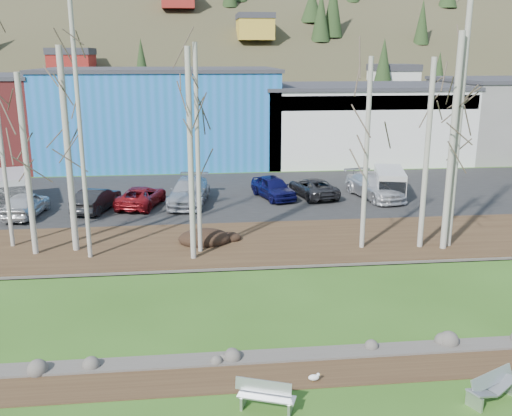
{
  "coord_description": "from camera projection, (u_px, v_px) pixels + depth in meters",
  "views": [
    {
      "loc": [
        -3.16,
        -13.26,
        9.49
      ],
      "look_at": [
        -0.35,
        12.42,
        2.5
      ],
      "focal_mm": 40.0,
      "sensor_mm": 36.0,
      "label": 1
    }
  ],
  "objects": [
    {
      "name": "building_blue",
      "position": [
        162.0,
        115.0,
        51.24
      ],
      "size": [
        20.4,
        12.24,
        8.3
      ],
      "color": "#1B67AC",
      "rests_on": "ground"
    },
    {
      "name": "car_3",
      "position": [
        189.0,
        192.0,
        36.61
      ],
      "size": [
        3.03,
        5.82,
        1.61
      ],
      "primitive_type": "imported",
      "rotation": [
        0.0,
        0.0,
        -0.14
      ],
      "color": "#A8AAB0",
      "rests_on": "parking_lot"
    },
    {
      "name": "birch_0",
      "position": [
        27.0,
        166.0,
        26.52
      ],
      "size": [
        0.27,
        0.27,
        8.57
      ],
      "color": "#B3AEA3",
      "rests_on": "far_bank"
    },
    {
      "name": "parking_lot",
      "position": [
        241.0,
        195.0,
        39.5
      ],
      "size": [
        80.0,
        14.0,
        0.14
      ],
      "primitive_type": "cube",
      "color": "black",
      "rests_on": "ground"
    },
    {
      "name": "car_0",
      "position": [
        26.0,
        204.0,
        33.79
      ],
      "size": [
        2.14,
        4.49,
        1.48
      ],
      "primitive_type": "imported",
      "rotation": [
        0.0,
        0.0,
        3.05
      ],
      "color": "#BCBCBE",
      "rests_on": "parking_lot"
    },
    {
      "name": "car_1",
      "position": [
        97.0,
        199.0,
        35.01
      ],
      "size": [
        2.62,
        4.57,
        1.42
      ],
      "primitive_type": "imported",
      "rotation": [
        0.0,
        0.0,
        2.87
      ],
      "color": "black",
      "rests_on": "parking_lot"
    },
    {
      "name": "far_bank_rocks",
      "position": [
        266.0,
        266.0,
        26.37
      ],
      "size": [
        80.0,
        0.8,
        0.46
      ],
      "primitive_type": null,
      "color": "#47423D",
      "rests_on": "ground"
    },
    {
      "name": "far_bank",
      "position": [
        258.0,
        243.0,
        29.42
      ],
      "size": [
        80.0,
        7.0,
        0.15
      ],
      "primitive_type": "cube",
      "color": "#382616",
      "rests_on": "ground"
    },
    {
      "name": "van_white",
      "position": [
        389.0,
        184.0,
        38.17
      ],
      "size": [
        2.78,
        4.6,
        1.88
      ],
      "rotation": [
        0.0,
        0.0,
        -0.24
      ],
      "color": "silver",
      "rests_on": "parking_lot"
    },
    {
      "name": "van_grey",
      "position": [
        11.0,
        189.0,
        36.32
      ],
      "size": [
        3.08,
        4.94,
        2.01
      ],
      "rotation": [
        0.0,
        0.0,
        0.27
      ],
      "color": "silver",
      "rests_on": "parking_lot"
    },
    {
      "name": "car_2",
      "position": [
        141.0,
        196.0,
        36.03
      ],
      "size": [
        3.29,
        5.08,
        1.3
      ],
      "primitive_type": "imported",
      "rotation": [
        0.0,
        0.0,
        2.88
      ],
      "color": "maroon",
      "rests_on": "parking_lot"
    },
    {
      "name": "birch_4",
      "position": [
        191.0,
        157.0,
        25.76
      ],
      "size": [
        0.25,
        0.25,
        9.68
      ],
      "color": "#B3AEA3",
      "rests_on": "far_bank"
    },
    {
      "name": "car_6",
      "position": [
        375.0,
        186.0,
        38.15
      ],
      "size": [
        3.35,
        5.88,
        1.61
      ],
      "primitive_type": "imported",
      "rotation": [
        0.0,
        0.0,
        0.21
      ],
      "color": "silver",
      "rests_on": "parking_lot"
    },
    {
      "name": "bench_damaged",
      "position": [
        491.0,
        387.0,
        16.11
      ],
      "size": [
        1.78,
        1.25,
        0.77
      ],
      "rotation": [
        0.0,
        0.0,
        0.46
      ],
      "color": "silver",
      "rests_on": "ground"
    },
    {
      "name": "hillside",
      "position": [
        210.0,
        3.0,
        91.57
      ],
      "size": [
        160.0,
        72.0,
        35.0
      ],
      "primitive_type": null,
      "color": "#37351F",
      "rests_on": "ground"
    },
    {
      "name": "car_5",
      "position": [
        313.0,
        187.0,
        38.49
      ],
      "size": [
        3.09,
        5.02,
        1.3
      ],
      "primitive_type": "imported",
      "rotation": [
        0.0,
        0.0,
        3.36
      ],
      "color": "#2C2B2E",
      "rests_on": "parking_lot"
    },
    {
      "name": "river",
      "position": [
        279.0,
        303.0,
        22.44
      ],
      "size": [
        80.0,
        8.0,
        0.9
      ],
      "primitive_type": null,
      "color": "#142431",
      "rests_on": "ground"
    },
    {
      "name": "birch_7",
      "position": [
        452.0,
        145.0,
        27.04
      ],
      "size": [
        0.3,
        0.3,
        10.38
      ],
      "color": "#B3AEA3",
      "rests_on": "far_bank"
    },
    {
      "name": "ground",
      "position": [
        318.0,
        414.0,
        15.53
      ],
      "size": [
        200.0,
        200.0,
        0.0
      ],
      "primitive_type": "plane",
      "color": "#2C5217",
      "rests_on": "ground"
    },
    {
      "name": "birch_6",
      "position": [
        366.0,
        156.0,
        27.32
      ],
      "size": [
        0.23,
        0.23,
        9.26
      ],
      "color": "#B3AEA3",
      "rests_on": "far_bank"
    },
    {
      "name": "building_white",
      "position": [
        356.0,
        121.0,
        53.3
      ],
      "size": [
        18.36,
        12.24,
        6.8
      ],
      "color": "silver",
      "rests_on": "ground"
    },
    {
      "name": "birch_5",
      "position": [
        198.0,
        151.0,
        26.67
      ],
      "size": [
        0.21,
        0.21,
        9.87
      ],
      "color": "#B3AEA3",
      "rests_on": "far_bank"
    },
    {
      "name": "birch_9",
      "position": [
        460.0,
        117.0,
        27.12
      ],
      "size": [
        0.27,
        0.27,
        12.93
      ],
      "color": "#B3AEA3",
      "rests_on": "far_bank"
    },
    {
      "name": "car_4",
      "position": [
        273.0,
        187.0,
        38.09
      ],
      "size": [
        2.97,
        4.69,
        1.49
      ],
      "primitive_type": "imported",
      "rotation": [
        0.0,
        0.0,
        0.3
      ],
      "color": "#0F0F49",
      "rests_on": "parking_lot"
    },
    {
      "name": "birch_3",
      "position": [
        80.0,
        133.0,
        25.61
      ],
      "size": [
        0.2,
        0.2,
        11.8
      ],
      "color": "#B3AEA3",
      "rests_on": "far_bank"
    },
    {
      "name": "birch_2",
      "position": [
        68.0,
        152.0,
        26.88
      ],
      "size": [
        0.3,
        0.3,
        9.74
      ],
      "color": "#B3AEA3",
      "rests_on": "far_bank"
    },
    {
      "name": "birch_8",
      "position": [
        427.0,
        156.0,
        27.43
      ],
      "size": [
        0.26,
        0.26,
        9.22
      ],
      "color": "#B3AEA3",
      "rests_on": "far_bank"
    },
    {
      "name": "dirt_mound",
      "position": [
        204.0,
        238.0,
        29.15
      ],
      "size": [
        2.65,
        1.87,
        0.52
      ],
      "primitive_type": "ellipsoid",
      "color": "black",
      "rests_on": "far_bank"
    },
    {
      "name": "seagull",
      "position": [
        314.0,
        377.0,
        17.01
      ],
      "size": [
        0.4,
        0.18,
        0.28
      ],
      "rotation": [
        0.0,
        0.0,
        0.08
      ],
      "color": "gold",
      "rests_on": "ground"
    },
    {
      "name": "bench_intact",
      "position": [
        266.0,
        396.0,
        15.67
      ],
      "size": [
        1.66,
        0.99,
        0.8
      ],
      "rotation": [
        0.0,
        0.0,
        -0.35
      ],
      "color": "silver",
      "rests_on": "ground"
    },
    {
      "name": "dirt_strip",
      "position": [
        304.0,
        372.0,
        17.54
      ],
      "size": [
        80.0,
        1.8,
        0.03
      ],
      "primitive_type": "cube",
      "color": "#382616",
      "rests_on": "ground"
    },
    {
      "name": "near_bank_rocks",
      "position": [
        298.0,
        356.0,
        18.5
      ],
      "size": [
        80.0,
        0.8,
        0.5
      ],
      "primitive_type": null,
      "color": "#47423D",
      "rests_on": "ground"
    }
  ]
}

